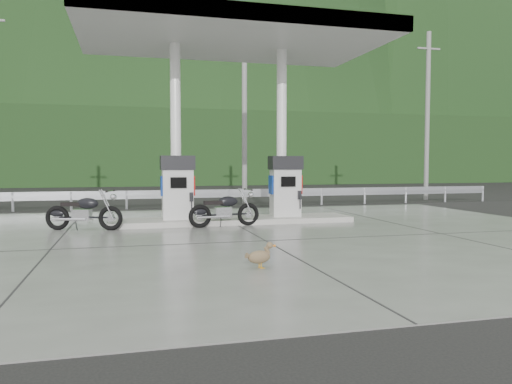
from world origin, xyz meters
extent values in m
plane|color=black|center=(0.00, 0.00, 0.00)|extent=(160.00, 160.00, 0.00)
cube|color=slate|center=(0.00, 0.00, 0.01)|extent=(18.00, 14.00, 0.02)
cube|color=#A19E96|center=(0.00, 2.50, 0.10)|extent=(7.00, 1.40, 0.15)
cylinder|color=white|center=(-1.60, 2.90, 2.67)|extent=(0.30, 0.30, 5.00)
cylinder|color=white|center=(1.60, 2.90, 2.67)|extent=(0.30, 0.30, 5.00)
cube|color=silver|center=(0.00, 2.50, 5.37)|extent=(8.50, 5.00, 0.40)
cube|color=black|center=(0.00, 11.50, 0.00)|extent=(60.00, 7.00, 0.01)
cylinder|color=gray|center=(2.00, 9.50, 4.00)|extent=(0.22, 0.22, 8.00)
cylinder|color=gray|center=(11.00, 9.50, 4.00)|extent=(0.22, 0.22, 8.00)
cube|color=black|center=(0.00, 30.00, 3.00)|extent=(80.00, 6.00, 6.00)
camera|label=1|loc=(-3.00, -11.66, 1.75)|focal=35.00mm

